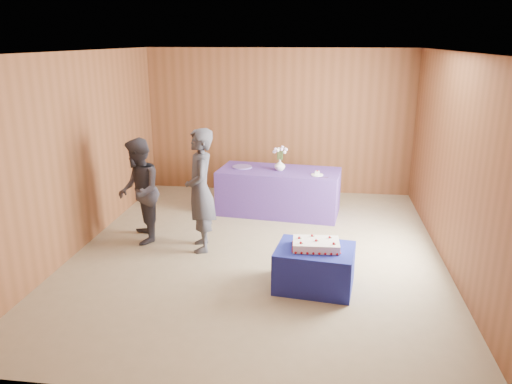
% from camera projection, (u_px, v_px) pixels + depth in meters
% --- Properties ---
extents(ground, '(6.00, 6.00, 0.00)m').
position_uv_depth(ground, '(258.00, 252.00, 6.96)').
color(ground, gray).
rests_on(ground, ground).
extents(room_shell, '(5.04, 6.04, 2.72)m').
position_uv_depth(room_shell, '(258.00, 124.00, 6.43)').
color(room_shell, brown).
rests_on(room_shell, ground).
extents(cake_table, '(0.98, 0.80, 0.50)m').
position_uv_depth(cake_table, '(315.00, 268.00, 5.92)').
color(cake_table, navy).
rests_on(cake_table, ground).
extents(serving_table, '(2.09, 1.11, 0.75)m').
position_uv_depth(serving_table, '(279.00, 191.00, 8.45)').
color(serving_table, '#503187').
rests_on(serving_table, ground).
extents(sheet_cake, '(0.58, 0.41, 0.13)m').
position_uv_depth(sheet_cake, '(316.00, 244.00, 5.83)').
color(sheet_cake, silver).
rests_on(sheet_cake, cake_table).
extents(vase, '(0.19, 0.19, 0.18)m').
position_uv_depth(vase, '(280.00, 165.00, 8.28)').
color(vase, white).
rests_on(vase, serving_table).
extents(flower_spray, '(0.25, 0.24, 0.19)m').
position_uv_depth(flower_spray, '(280.00, 150.00, 8.21)').
color(flower_spray, '#295A24').
rests_on(flower_spray, vase).
extents(platter, '(0.36, 0.36, 0.02)m').
position_uv_depth(platter, '(242.00, 167.00, 8.50)').
color(platter, '#6250A1').
rests_on(platter, serving_table).
extents(plate, '(0.21, 0.21, 0.01)m').
position_uv_depth(plate, '(317.00, 175.00, 8.02)').
color(plate, white).
rests_on(plate, serving_table).
extents(cake_slice, '(0.07, 0.07, 0.08)m').
position_uv_depth(cake_slice, '(317.00, 173.00, 8.01)').
color(cake_slice, silver).
rests_on(cake_slice, plate).
extents(knife, '(0.26, 0.06, 0.00)m').
position_uv_depth(knife, '(320.00, 177.00, 7.91)').
color(knife, '#AEADB2').
rests_on(knife, serving_table).
extents(guest_left, '(0.57, 0.72, 1.72)m').
position_uv_depth(guest_left, '(200.00, 191.00, 6.84)').
color(guest_left, '#35363F').
rests_on(guest_left, ground).
extents(guest_right, '(0.82, 0.91, 1.53)m').
position_uv_depth(guest_right, '(139.00, 191.00, 7.13)').
color(guest_right, '#33333D').
rests_on(guest_right, ground).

